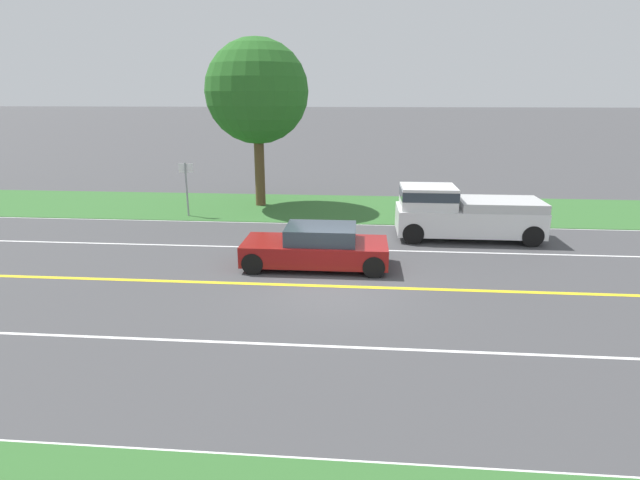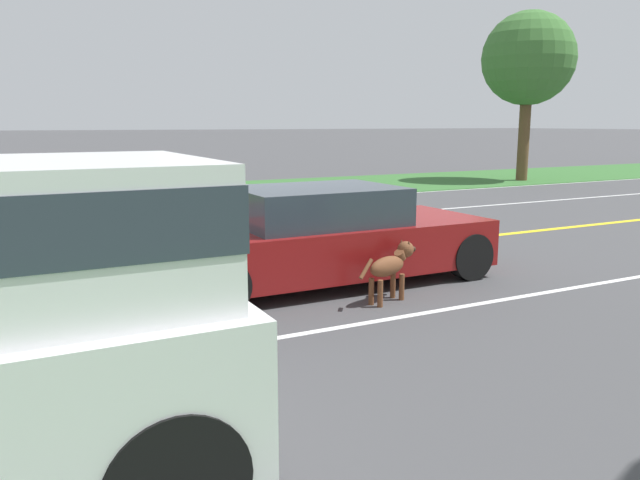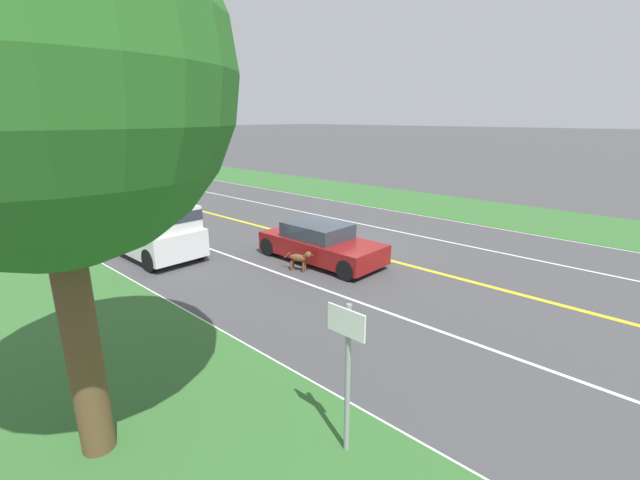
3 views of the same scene
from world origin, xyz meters
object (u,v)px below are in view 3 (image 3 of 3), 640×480
(ego_car, at_px, (320,243))
(street_sign, at_px, (347,362))
(pickup_truck, at_px, (148,227))
(car_trailing_mid, at_px, (44,170))
(dog, at_px, (301,258))
(roadside_tree_right_near, at_px, (35,73))
(car_trailing_near, at_px, (117,189))

(ego_car, xyz_separation_m, street_sign, (6.21, 6.26, 0.89))
(street_sign, bearing_deg, pickup_truck, -102.73)
(car_trailing_mid, height_order, street_sign, street_sign)
(dog, relative_size, roadside_tree_right_near, 0.13)
(car_trailing_near, xyz_separation_m, roadside_tree_right_near, (8.64, 19.91, 4.64))
(dog, xyz_separation_m, car_trailing_near, (-1.17, -16.67, 0.21))
(pickup_truck, relative_size, street_sign, 2.20)
(roadside_tree_right_near, bearing_deg, ego_car, -158.02)
(street_sign, bearing_deg, car_trailing_mid, -99.57)
(pickup_truck, relative_size, car_trailing_mid, 1.12)
(roadside_tree_right_near, bearing_deg, dog, -156.53)
(car_trailing_near, bearing_deg, roadside_tree_right_near, 66.54)
(car_trailing_mid, xyz_separation_m, street_sign, (6.26, 37.14, 0.86))
(car_trailing_near, bearing_deg, street_sign, 74.81)
(ego_car, xyz_separation_m, roadside_tree_right_near, (8.70, 3.51, 4.68))
(car_trailing_near, bearing_deg, dog, 85.98)
(car_trailing_mid, bearing_deg, pickup_truck, 81.84)
(dog, bearing_deg, pickup_truck, -84.52)
(dog, relative_size, street_sign, 0.43)
(ego_car, distance_m, street_sign, 8.87)
(roadside_tree_right_near, relative_size, street_sign, 3.22)
(ego_car, distance_m, pickup_truck, 6.28)
(car_trailing_mid, bearing_deg, dog, 87.65)
(car_trailing_mid, distance_m, roadside_tree_right_near, 35.79)
(ego_car, bearing_deg, dog, 12.31)
(pickup_truck, bearing_deg, car_trailing_near, -107.61)
(dog, height_order, car_trailing_near, car_trailing_near)
(ego_car, relative_size, street_sign, 1.87)
(ego_car, height_order, street_sign, street_sign)
(pickup_truck, height_order, roadside_tree_right_near, roadside_tree_right_near)
(car_trailing_near, relative_size, car_trailing_mid, 1.00)
(dog, distance_m, pickup_truck, 5.91)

